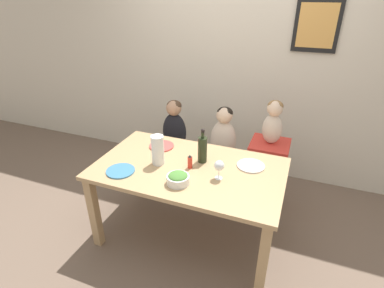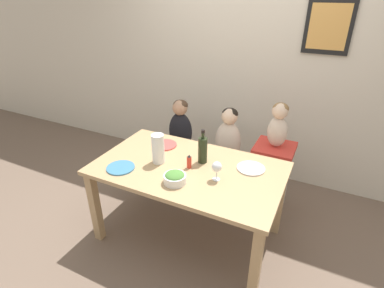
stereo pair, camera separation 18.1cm
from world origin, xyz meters
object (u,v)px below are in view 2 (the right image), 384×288
(chair_far_center, at_px, (226,165))
(person_baby_right, at_px, (279,123))
(person_child_left, at_px, (180,125))
(dinner_plate_back_left, at_px, (164,145))
(dinner_plate_front_left, at_px, (121,168))
(salad_bowl_large, at_px, (175,178))
(wine_glass_near, at_px, (217,167))
(dinner_plate_back_right, at_px, (251,168))
(person_child_center, at_px, (228,135))
(chair_right_highchair, at_px, (273,159))
(chair_far_left, at_px, (181,154))
(wine_bottle, at_px, (203,149))
(paper_towel_roll, at_px, (158,149))

(chair_far_center, relative_size, person_baby_right, 1.06)
(person_child_left, xyz_separation_m, person_baby_right, (1.02, 0.00, 0.22))
(dinner_plate_back_left, bearing_deg, dinner_plate_front_left, -102.92)
(salad_bowl_large, bearing_deg, wine_glass_near, 33.51)
(dinner_plate_back_right, bearing_deg, person_baby_right, 80.63)
(dinner_plate_front_left, bearing_deg, wine_glass_near, 14.32)
(chair_far_center, bearing_deg, person_child_center, 90.00)
(person_baby_right, bearing_deg, chair_right_highchair, -90.00)
(dinner_plate_back_right, bearing_deg, chair_far_left, 150.68)
(chair_far_center, xyz_separation_m, dinner_plate_front_left, (-0.58, -0.98, 0.36))
(chair_far_center, relative_size, chair_right_highchair, 0.63)
(dinner_plate_front_left, bearing_deg, dinner_plate_back_left, 77.08)
(person_baby_right, xyz_separation_m, wine_bottle, (-0.49, -0.60, -0.10))
(chair_far_left, xyz_separation_m, dinner_plate_back_left, (0.09, -0.48, 0.36))
(dinner_plate_front_left, bearing_deg, person_child_left, 88.27)
(chair_right_highchair, xyz_separation_m, wine_glass_near, (-0.28, -0.79, 0.28))
(wine_bottle, distance_m, salad_bowl_large, 0.38)
(wine_bottle, relative_size, dinner_plate_back_right, 1.29)
(chair_right_highchair, relative_size, dinner_plate_back_left, 3.14)
(chair_right_highchair, height_order, person_child_left, person_child_left)
(chair_far_center, bearing_deg, person_baby_right, 0.17)
(chair_far_left, xyz_separation_m, person_child_center, (0.55, 0.00, 0.35))
(person_child_center, bearing_deg, dinner_plate_back_right, -53.76)
(chair_far_left, xyz_separation_m, wine_bottle, (0.53, -0.59, 0.47))
(person_child_center, bearing_deg, chair_right_highchair, -0.11)
(dinner_plate_back_left, bearing_deg, salad_bowl_large, -51.88)
(salad_bowl_large, distance_m, dinner_plate_front_left, 0.50)
(paper_towel_roll, bearing_deg, dinner_plate_back_left, 111.69)
(wine_bottle, bearing_deg, chair_far_left, 131.73)
(chair_right_highchair, height_order, paper_towel_roll, paper_towel_roll)
(wine_glass_near, bearing_deg, chair_right_highchair, 70.23)
(person_baby_right, distance_m, paper_towel_roll, 1.12)
(person_child_left, xyz_separation_m, person_child_center, (0.55, 0.00, 0.00))
(paper_towel_roll, height_order, dinner_plate_back_left, paper_towel_roll)
(wine_glass_near, distance_m, dinner_plate_back_left, 0.73)
(chair_far_left, distance_m, chair_right_highchair, 1.04)
(paper_towel_roll, xyz_separation_m, salad_bowl_large, (0.27, -0.21, -0.08))
(person_child_left, bearing_deg, salad_bowl_large, -64.15)
(chair_far_center, height_order, dinner_plate_back_left, dinner_plate_back_left)
(paper_towel_roll, relative_size, dinner_plate_front_left, 1.11)
(chair_right_highchair, bearing_deg, chair_far_left, 180.00)
(wine_bottle, distance_m, wine_glass_near, 0.28)
(paper_towel_roll, bearing_deg, chair_far_center, 65.27)
(person_child_left, relative_size, dinner_plate_front_left, 2.48)
(wine_glass_near, xyz_separation_m, dinner_plate_back_right, (0.20, 0.27, -0.10))
(person_child_center, relative_size, wine_glass_near, 3.65)
(wine_bottle, relative_size, wine_glass_near, 1.91)
(chair_right_highchair, distance_m, salad_bowl_large, 1.13)
(chair_right_highchair, xyz_separation_m, dinner_plate_back_left, (-0.93, -0.48, 0.17))
(salad_bowl_large, xyz_separation_m, dinner_plate_front_left, (-0.50, -0.02, -0.04))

